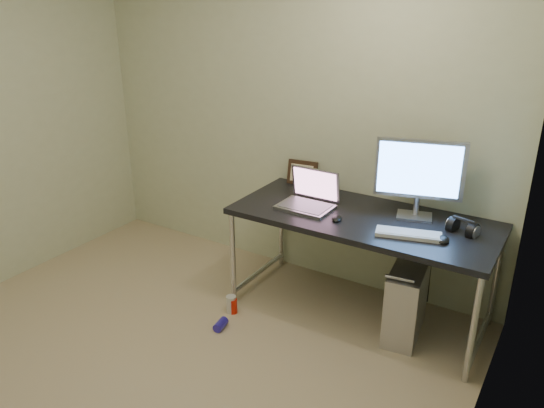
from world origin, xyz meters
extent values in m
plane|color=tan|center=(0.00, 0.00, 0.00)|extent=(3.50, 3.50, 0.00)
cube|color=beige|center=(0.00, 1.75, 1.25)|extent=(3.50, 0.02, 2.50)
cube|color=beige|center=(1.75, 0.00, 1.25)|extent=(0.02, 3.50, 2.50)
cube|color=black|center=(0.82, 1.37, 0.73)|extent=(1.75, 0.77, 0.04)
cylinder|color=silver|center=(-0.02, 1.02, 0.35)|extent=(0.04, 0.04, 0.71)
cylinder|color=silver|center=(-0.02, 1.71, 0.35)|extent=(0.04, 0.04, 0.71)
cylinder|color=silver|center=(1.65, 1.02, 0.35)|extent=(0.04, 0.04, 0.71)
cylinder|color=silver|center=(1.65, 1.71, 0.35)|extent=(0.04, 0.04, 0.71)
cylinder|color=silver|center=(-0.02, 1.37, 0.08)|extent=(0.04, 0.69, 0.04)
cylinder|color=silver|center=(1.65, 1.37, 0.08)|extent=(0.04, 0.69, 0.04)
cube|color=silver|center=(1.18, 1.30, 0.25)|extent=(0.26, 0.50, 0.49)
cylinder|color=#9F9FA6|center=(1.18, 1.10, 0.51)|extent=(0.18, 0.05, 0.02)
cylinder|color=#9F9FA6|center=(1.18, 1.49, 0.51)|extent=(0.18, 0.05, 0.02)
cylinder|color=black|center=(1.13, 1.70, 0.40)|extent=(0.01, 0.16, 0.69)
cylinder|color=black|center=(1.22, 1.68, 0.38)|extent=(0.02, 0.11, 0.71)
cylinder|color=red|center=(0.06, 0.89, 0.06)|extent=(0.08, 0.08, 0.11)
cylinder|color=silver|center=(0.05, 0.89, 0.06)|extent=(0.07, 0.07, 0.13)
cylinder|color=#2C22B7|center=(0.11, 0.69, 0.03)|extent=(0.08, 0.12, 0.06)
cube|color=#9F9FA6|center=(0.42, 1.28, 0.76)|extent=(0.37, 0.26, 0.02)
cube|color=slate|center=(0.42, 1.28, 0.77)|extent=(0.33, 0.22, 0.00)
cube|color=gray|center=(0.42, 1.43, 0.89)|extent=(0.37, 0.06, 0.24)
cube|color=#764A61|center=(0.42, 1.42, 0.89)|extent=(0.33, 0.04, 0.20)
cube|color=#9F9FA6|center=(1.11, 1.52, 0.76)|extent=(0.26, 0.22, 0.02)
cylinder|color=#9F9FA6|center=(1.11, 1.54, 0.83)|extent=(0.04, 0.04, 0.12)
cube|color=#9F9FA6|center=(1.11, 1.53, 1.08)|extent=(0.55, 0.18, 0.39)
cube|color=#4881DB|center=(1.11, 1.51, 1.08)|extent=(0.50, 0.14, 0.34)
cube|color=silver|center=(1.17, 1.22, 0.76)|extent=(0.41, 0.23, 0.02)
ellipsoid|color=black|center=(1.38, 1.25, 0.77)|extent=(0.10, 0.13, 0.04)
ellipsoid|color=black|center=(0.69, 1.21, 0.77)|extent=(0.10, 0.12, 0.04)
cylinder|color=black|center=(1.38, 1.44, 0.78)|extent=(0.07, 0.12, 0.11)
cylinder|color=black|center=(1.51, 1.44, 0.78)|extent=(0.07, 0.12, 0.11)
cube|color=black|center=(1.44, 1.44, 0.84)|extent=(0.14, 0.05, 0.01)
cube|color=black|center=(0.17, 1.70, 0.85)|extent=(0.24, 0.10, 0.19)
cylinder|color=silver|center=(0.44, 1.67, 0.80)|extent=(0.01, 0.01, 0.09)
cylinder|color=silver|center=(0.44, 1.67, 0.85)|extent=(0.05, 0.04, 0.04)
camera|label=1|loc=(2.00, -1.72, 2.14)|focal=35.00mm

